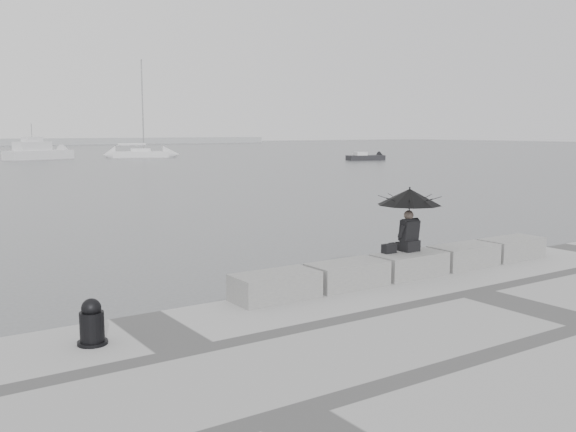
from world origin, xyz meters
TOP-DOWN VIEW (x-y plane):
  - ground at (0.00, 0.00)m, footprint 360.00×360.00m
  - stone_block_far_left at (-3.40, -0.45)m, footprint 1.60×0.80m
  - stone_block_left at (-1.70, -0.45)m, footprint 1.60×0.80m
  - stone_block_centre at (0.00, -0.45)m, footprint 1.60×0.80m
  - stone_block_right at (1.70, -0.45)m, footprint 1.60×0.80m
  - stone_block_far_right at (3.40, -0.45)m, footprint 1.60×0.80m
  - seated_person at (0.15, -0.25)m, footprint 1.37×1.37m
  - bag at (-0.36, -0.19)m, footprint 0.30×0.17m
  - mooring_bollard at (-6.95, -1.08)m, footprint 0.44×0.44m
  - sailboat_right at (21.86, 71.91)m, footprint 7.54×4.54m
  - motor_cruiser at (9.31, 73.69)m, footprint 8.67×5.39m
  - small_motorboat at (41.34, 48.93)m, footprint 4.82×2.63m

SIDE VIEW (x-z plane):
  - ground at x=0.00m, z-range 0.00..0.00m
  - small_motorboat at x=41.34m, z-range -0.23..0.87m
  - sailboat_right at x=21.86m, z-range -5.92..6.98m
  - stone_block_far_left at x=-3.40m, z-range 0.50..1.00m
  - stone_block_left at x=-1.70m, z-range 0.50..1.00m
  - stone_block_centre at x=0.00m, z-range 0.50..1.00m
  - stone_block_right at x=1.70m, z-range 0.50..1.00m
  - stone_block_far_right at x=3.40m, z-range 0.50..1.00m
  - mooring_bollard at x=-6.95m, z-range 0.45..1.14m
  - motor_cruiser at x=9.31m, z-range -1.36..3.14m
  - bag at x=-0.36m, z-range 1.00..1.19m
  - seated_person at x=0.15m, z-range 1.35..2.74m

